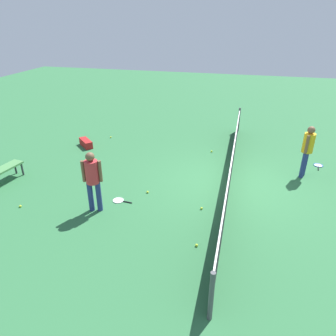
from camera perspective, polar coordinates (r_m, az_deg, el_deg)
ground_plane at (r=9.98m, az=11.25°, el=-2.72°), size 40.00×40.00×0.00m
court_net at (r=9.75m, az=11.50°, el=-0.14°), size 10.09×0.09×1.07m
player_near_side at (r=8.22m, az=-13.68°, el=-1.64°), size 0.42×0.53×1.70m
player_far_side at (r=10.73m, az=24.21°, el=3.46°), size 0.52×0.44×1.70m
tennis_racket_near_player at (r=8.99m, az=-8.94°, el=-5.90°), size 0.34×0.60×0.03m
tennis_racket_far_player at (r=12.08m, az=25.83°, el=0.41°), size 0.60×0.36×0.03m
tennis_ball_near_player at (r=12.08m, az=8.00°, el=3.04°), size 0.07×0.07×0.07m
tennis_ball_by_net at (r=13.61m, az=-10.44°, el=5.58°), size 0.07×0.07×0.07m
tennis_ball_midcourt at (r=7.34m, az=5.25°, el=-13.91°), size 0.07×0.07×0.07m
tennis_ball_baseline at (r=9.51m, az=-25.44°, el=-6.34°), size 0.07×0.07×0.07m
tennis_ball_stray_left at (r=8.57m, az=6.17°, el=-7.35°), size 0.07×0.07×0.07m
tennis_ball_stray_right at (r=9.26m, az=-3.76°, el=-4.42°), size 0.07×0.07×0.07m
courtside_bench at (r=10.88m, az=-28.34°, el=-0.57°), size 1.54×0.60×0.48m
equipment_bag at (r=12.93m, az=-14.85°, el=4.49°), size 0.75×0.78×0.28m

